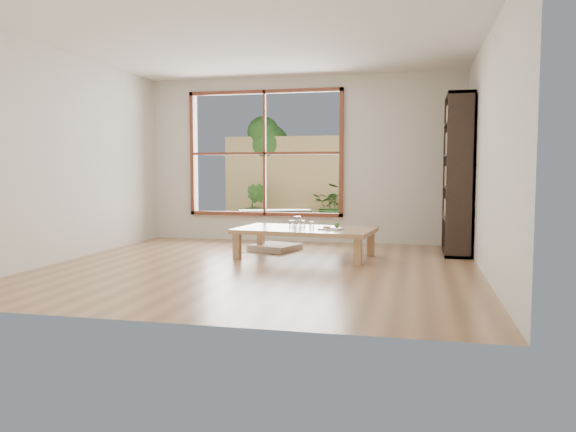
# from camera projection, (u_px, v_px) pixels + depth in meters

# --- Properties ---
(ground) EXTENTS (5.00, 5.00, 0.00)m
(ground) POSITION_uv_depth(u_px,v_px,m) (260.00, 267.00, 6.58)
(ground) COLOR tan
(ground) RESTS_ON ground
(low_table) EXTENTS (1.84, 1.17, 0.38)m
(low_table) POSITION_uv_depth(u_px,v_px,m) (305.00, 232.00, 7.27)
(low_table) COLOR tan
(low_table) RESTS_ON ground
(floor_cushion) EXTENTS (0.73, 0.73, 0.08)m
(floor_cushion) POSITION_uv_depth(u_px,v_px,m) (275.00, 247.00, 7.95)
(floor_cushion) COLOR beige
(floor_cushion) RESTS_ON ground
(bookshelf) EXTENTS (0.34, 0.96, 2.13)m
(bookshelf) POSITION_uv_depth(u_px,v_px,m) (458.00, 175.00, 7.51)
(bookshelf) COLOR black
(bookshelf) RESTS_ON ground
(glass_tall) EXTENTS (0.09, 0.09, 0.16)m
(glass_tall) POSITION_uv_depth(u_px,v_px,m) (298.00, 223.00, 7.17)
(glass_tall) COLOR silver
(glass_tall) RESTS_ON low_table
(glass_mid) EXTENTS (0.06, 0.06, 0.09)m
(glass_mid) POSITION_uv_depth(u_px,v_px,m) (312.00, 225.00, 7.27)
(glass_mid) COLOR silver
(glass_mid) RESTS_ON low_table
(glass_short) EXTENTS (0.07, 0.07, 0.09)m
(glass_short) POSITION_uv_depth(u_px,v_px,m) (302.00, 224.00, 7.37)
(glass_short) COLOR silver
(glass_short) RESTS_ON low_table
(glass_small) EXTENTS (0.07, 0.07, 0.09)m
(glass_small) POSITION_uv_depth(u_px,v_px,m) (292.00, 224.00, 7.40)
(glass_small) COLOR silver
(glass_small) RESTS_ON low_table
(food_tray) EXTENTS (0.32, 0.27, 0.09)m
(food_tray) POSITION_uv_depth(u_px,v_px,m) (332.00, 228.00, 7.11)
(food_tray) COLOR white
(food_tray) RESTS_ON low_table
(deck) EXTENTS (2.80, 2.00, 0.05)m
(deck) POSITION_uv_depth(u_px,v_px,m) (282.00, 233.00, 10.17)
(deck) COLOR #382F29
(deck) RESTS_ON ground
(garden_bench) EXTENTS (1.32, 0.79, 0.40)m
(garden_bench) POSITION_uv_depth(u_px,v_px,m) (275.00, 213.00, 10.00)
(garden_bench) COLOR black
(garden_bench) RESTS_ON deck
(bamboo_fence) EXTENTS (2.80, 0.06, 1.80)m
(bamboo_fence) POSITION_uv_depth(u_px,v_px,m) (293.00, 182.00, 11.07)
(bamboo_fence) COLOR #D8B56F
(bamboo_fence) RESTS_ON ground
(shrub_right) EXTENTS (0.81, 0.72, 0.86)m
(shrub_right) POSITION_uv_depth(u_px,v_px,m) (334.00, 206.00, 10.65)
(shrub_right) COLOR #3B6B27
(shrub_right) RESTS_ON deck
(shrub_left) EXTENTS (0.57, 0.52, 0.85)m
(shrub_left) POSITION_uv_depth(u_px,v_px,m) (256.00, 205.00, 10.86)
(shrub_left) COLOR #3B6B27
(shrub_left) RESTS_ON deck
(garden_tree) EXTENTS (1.04, 0.85, 2.22)m
(garden_tree) POSITION_uv_depth(u_px,v_px,m) (264.00, 146.00, 11.45)
(garden_tree) COLOR #4C3D2D
(garden_tree) RESTS_ON ground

